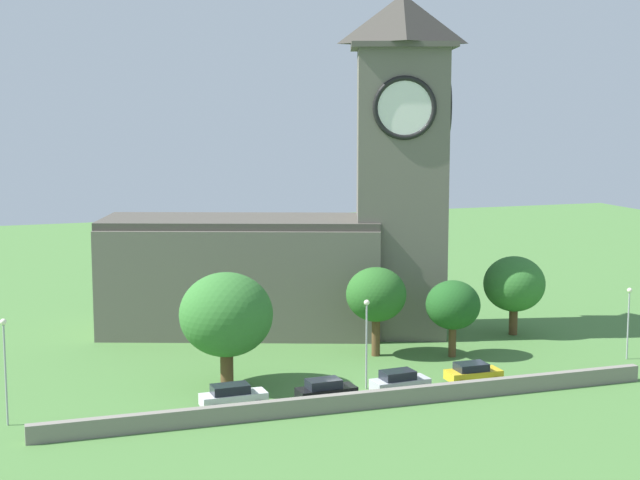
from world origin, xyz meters
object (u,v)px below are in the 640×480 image
car_yellow (473,373)px  streetlamp_west_mid (367,330)px  tree_riverside_east (453,305)px  tree_by_tower (376,295)px  streetlamp_west_end (5,355)px  car_white (233,396)px  tree_riverside_west (514,284)px  church (311,226)px  streetlamp_central (629,311)px  car_silver (400,382)px  tree_churchyard (226,315)px  car_black (326,391)px

car_yellow → streetlamp_west_mid: size_ratio=0.62×
tree_riverside_east → tree_by_tower: 6.67m
tree_riverside_east → streetlamp_west_end: bearing=-169.4°
car_white → tree_riverside_east: 23.33m
car_white → tree_by_tower: 19.25m
streetlamp_west_end → tree_riverside_west: 47.89m
church → tree_riverside_west: size_ratio=4.59×
streetlamp_central → car_silver: bearing=-172.0°
streetlamp_west_mid → tree_riverside_east: 12.50m
streetlamp_west_mid → car_silver: bearing=-47.1°
church → streetlamp_west_mid: bearing=-95.6°
car_white → tree_by_tower: tree_by_tower is taller
car_silver → streetlamp_west_end: 28.72m
car_yellow → tree_churchyard: (-18.62, 5.01, 4.91)m
streetlamp_west_end → tree_riverside_west: tree_riverside_west is taller
tree_churchyard → tree_riverside_west: bearing=15.9°
car_silver → car_black: bearing=-177.3°
tree_riverside_east → tree_churchyard: (-20.67, -2.86, 1.19)m
church → car_yellow: size_ratio=7.94×
streetlamp_west_mid → tree_churchyard: size_ratio=0.78×
streetlamp_west_mid → tree_by_tower: (4.42, 9.10, 0.71)m
streetlamp_west_mid → tree_riverside_west: (19.72, 12.32, 0.17)m
car_silver → streetlamp_west_mid: streetlamp_west_mid is taller
car_silver → streetlamp_west_end: (-28.38, 1.75, 4.02)m
car_silver → tree_churchyard: tree_churchyard is taller
church → car_silver: bearing=-90.0°
car_yellow → tree_by_tower: 12.01m
car_silver → tree_riverside_east: (8.66, 8.71, 3.62)m
tree_by_tower → tree_riverside_east: bearing=-21.7°
streetlamp_west_end → tree_by_tower: tree_by_tower is taller
car_yellow → car_white: bearing=-178.9°
tree_riverside_east → tree_churchyard: bearing=-172.1°
streetlamp_west_end → streetlamp_west_mid: 26.47m
church → car_white: size_ratio=7.10×
church → streetlamp_central: 29.79m
car_silver → car_yellow: 6.66m
car_white → tree_riverside_east: size_ratio=0.72×
church → tree_by_tower: bearing=-76.7°
car_white → car_black: car_white is taller
car_yellow → tree_churchyard: tree_churchyard is taller
car_black → tree_by_tower: size_ratio=0.58×
car_white → car_yellow: 19.48m
church → streetlamp_west_end: church is taller
car_silver → streetlamp_west_mid: (-1.91, 2.05, 3.76)m
car_black → streetlamp_central: 28.97m
car_white → streetlamp_central: bearing=4.4°
car_silver → streetlamp_west_mid: size_ratio=0.65×
church → car_silver: (-0.01, -21.74, -9.25)m
car_yellow → tree_riverside_east: tree_riverside_east is taller
tree_riverside_east → tree_churchyard: size_ratio=0.74×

